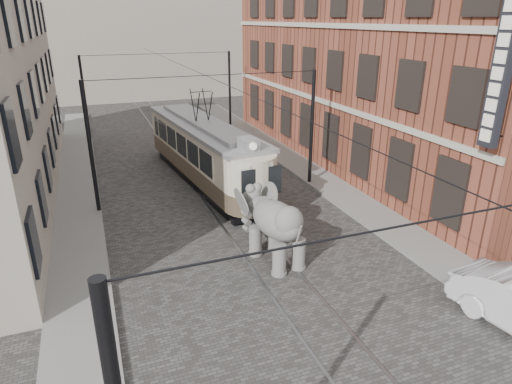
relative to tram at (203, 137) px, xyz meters
name	(u,v)px	position (x,y,z in m)	size (l,w,h in m)	color
ground	(260,251)	(-0.06, -8.54, -2.45)	(120.00, 120.00, 0.00)	#474441
tram_rails	(260,251)	(-0.06, -8.54, -2.43)	(1.54, 80.00, 0.02)	slate
sidewalk_right	(390,225)	(5.94, -8.54, -2.37)	(2.00, 60.00, 0.15)	slate
sidewalk_left	(79,283)	(-6.56, -8.54, -2.37)	(2.00, 60.00, 0.15)	slate
brick_building	(378,61)	(10.94, 0.46, 3.55)	(8.00, 26.00, 12.00)	brown
distant_block	(130,31)	(-0.06, 31.46, 4.55)	(28.00, 10.00, 14.00)	#9F9584
catenary	(216,144)	(-0.26, -3.54, 0.55)	(11.00, 30.20, 6.00)	black
tram	(203,137)	(0.00, 0.00, 0.00)	(2.54, 12.33, 4.89)	beige
elephant	(277,230)	(0.25, -9.43, -1.17)	(2.30, 4.18, 2.56)	slate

